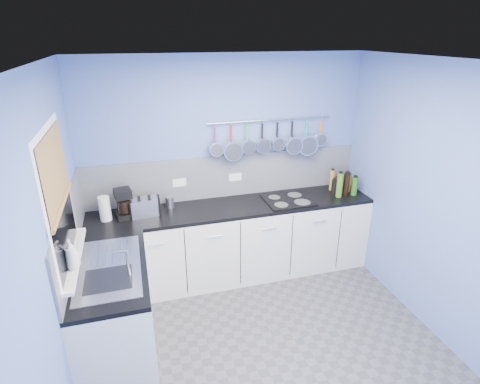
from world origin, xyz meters
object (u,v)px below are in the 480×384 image
paper_towel (105,209)px  hob (288,200)px  canister (170,202)px  soap_bottle_b (73,254)px  coffee_maker (124,204)px  toaster (145,207)px  soap_bottle_a (71,254)px

paper_towel → hob: size_ratio=0.48×
canister → hob: 1.34m
soap_bottle_b → paper_towel: bearing=80.1°
canister → hob: (1.33, -0.18, -0.06)m
paper_towel → hob: (1.99, -0.06, -0.12)m
soap_bottle_b → coffee_maker: bearing=70.6°
paper_towel → toaster: size_ratio=0.87×
soap_bottle_b → toaster: bearing=61.0°
soap_bottle_a → coffee_maker: size_ratio=0.78×
toaster → hob: toaster is taller
soap_bottle_a → canister: 1.49m
soap_bottle_b → hob: 2.39m
soap_bottle_a → paper_towel: bearing=80.7°
coffee_maker → toaster: 0.22m
soap_bottle_b → hob: soap_bottle_b is taller
coffee_maker → hob: (1.80, -0.08, -0.15)m
coffee_maker → hob: coffee_maker is taller
toaster → hob: bearing=-8.1°
paper_towel → toaster: (0.40, 0.01, -0.03)m
paper_towel → hob: paper_towel is taller
paper_towel → toaster: paper_towel is taller
hob → paper_towel: bearing=178.3°
paper_towel → toaster: 0.40m
soap_bottle_a → hob: bearing=25.4°
soap_bottle_b → canister: 1.44m
soap_bottle_a → coffee_maker: (0.37, 1.11, -0.12)m
soap_bottle_a → hob: soap_bottle_a is taller
soap_bottle_b → canister: size_ratio=1.33×
toaster → canister: toaster is taller
hob → canister: bearing=172.2°
paper_towel → hob: 2.00m
soap_bottle_b → coffee_maker: soap_bottle_b is taller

